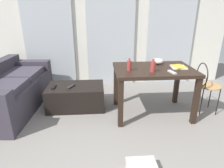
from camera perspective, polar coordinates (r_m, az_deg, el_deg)
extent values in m
plane|color=gray|center=(2.84, 2.40, -12.78)|extent=(7.33, 7.33, 0.00)
cube|color=silver|center=(4.29, -0.43, 17.86)|extent=(5.05, 0.10, 2.70)
cube|color=#B2B7BC|center=(4.32, -18.27, 14.59)|extent=(1.01, 0.03, 2.35)
cube|color=#B2B7BC|center=(4.22, -0.34, 15.45)|extent=(1.01, 0.03, 2.35)
cube|color=#B2B7BC|center=(4.49, 16.90, 14.93)|extent=(1.01, 0.03, 2.35)
cube|color=#38333D|center=(3.66, -27.15, -3.07)|extent=(0.96, 1.84, 0.46)
cube|color=#38333D|center=(4.24, -23.26, 5.16)|extent=(0.84, 0.26, 0.18)
cube|color=#3E3944|center=(3.84, -24.95, 2.81)|extent=(0.63, 0.70, 0.10)
cube|color=#3E3944|center=(3.26, -29.76, -1.01)|extent=(0.63, 0.70, 0.10)
cube|color=black|center=(3.38, -10.49, -3.59)|extent=(0.94, 0.59, 0.39)
cube|color=black|center=(3.00, 12.19, 4.15)|extent=(1.18, 0.81, 0.05)
cube|color=black|center=(2.71, 2.55, -5.88)|extent=(0.07, 0.07, 0.71)
cube|color=black|center=(3.02, 23.39, -4.70)|extent=(0.07, 0.07, 0.71)
cube|color=black|center=(3.35, 1.13, -0.47)|extent=(0.07, 0.07, 0.71)
cube|color=black|center=(3.61, 18.46, 0.03)|extent=(0.07, 0.07, 0.71)
cylinder|color=#B7844C|center=(3.44, 26.46, -0.43)|extent=(0.37, 0.37, 0.02)
cylinder|color=black|center=(3.47, 28.68, -4.74)|extent=(0.02, 0.02, 0.44)
cylinder|color=black|center=(3.68, 26.87, -3.03)|extent=(0.02, 0.02, 0.44)
cylinder|color=black|center=(3.36, 24.77, -4.90)|extent=(0.02, 0.02, 0.44)
cylinder|color=black|center=(3.57, 23.15, -3.12)|extent=(0.02, 0.02, 0.44)
torus|color=black|center=(3.32, 24.97, 2.55)|extent=(0.04, 0.37, 0.37)
cylinder|color=black|center=(3.21, 25.84, 0.15)|extent=(0.02, 0.02, 0.18)
cylinder|color=black|center=(3.49, 23.72, 1.98)|extent=(0.02, 0.02, 0.18)
cylinder|color=#99332D|center=(2.79, 5.09, 5.36)|extent=(0.06, 0.06, 0.14)
cylinder|color=#99332D|center=(2.77, 5.15, 7.17)|extent=(0.02, 0.02, 0.04)
cylinder|color=#99332D|center=(2.78, 11.92, 4.98)|extent=(0.07, 0.07, 0.15)
cylinder|color=#99332D|center=(2.75, 12.06, 6.80)|extent=(0.03, 0.03, 0.03)
ellipsoid|color=beige|center=(3.23, 13.33, 6.55)|extent=(0.18, 0.18, 0.09)
cube|color=silver|center=(3.11, 18.94, 4.73)|extent=(0.24, 0.25, 0.02)
cube|color=gold|center=(3.10, 19.02, 4.92)|extent=(0.21, 0.23, 0.01)
cube|color=#B7B7B2|center=(2.81, 17.23, 3.33)|extent=(0.08, 0.18, 0.02)
cube|color=black|center=(3.31, -16.68, -0.87)|extent=(0.05, 0.16, 0.02)
cube|color=#232326|center=(3.26, -11.98, -0.71)|extent=(0.13, 0.19, 0.02)
cube|color=beige|center=(2.13, 8.73, -22.38)|extent=(0.30, 0.22, 0.02)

